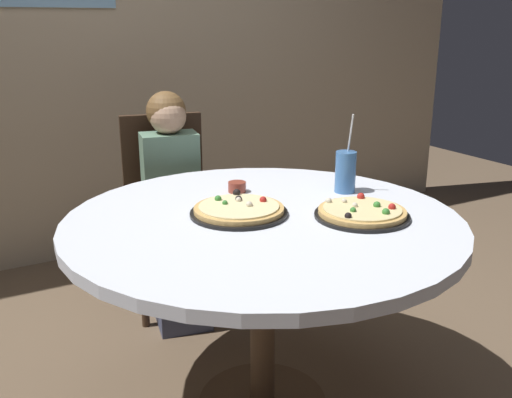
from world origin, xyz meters
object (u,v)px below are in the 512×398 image
Objects in this scene: dining_table at (263,240)px; soda_cup at (345,172)px; chair_wooden at (167,201)px; sauce_bowl at (237,187)px; pizza_veggie at (362,213)px; pizza_cheese at (239,210)px; diner_child at (175,221)px.

soda_cup reaches higher than dining_table.
chair_wooden reaches higher than sauce_bowl.
pizza_cheese is at bearing 147.17° from pizza_veggie.
soda_cup reaches higher than chair_wooden.
pizza_cheese is (-0.05, -0.76, 0.28)m from diner_child.
chair_wooden is 13.57× the size of sauce_bowl.
chair_wooden reaches higher than pizza_veggie.
dining_table is at bearing 150.27° from pizza_veggie.
sauce_bowl is at bearing 64.31° from pizza_cheese.
soda_cup is 4.38× the size of sauce_bowl.
chair_wooden reaches higher than dining_table.
pizza_cheese is 0.27m from sauce_bowl.
sauce_bowl is at bearing -82.01° from diner_child.
sauce_bowl is at bearing 116.26° from pizza_veggie.
dining_table is 4.43× the size of soda_cup.
sauce_bowl is at bearing 151.23° from soda_cup.
sauce_bowl is (-0.37, 0.20, -0.06)m from soda_cup.
diner_child reaches higher than pizza_veggie.
pizza_veggie is 0.53m from sauce_bowl.
pizza_cheese reaches higher than sauce_bowl.
dining_table is 0.35m from pizza_veggie.
diner_child is 0.81m from pizza_cheese.
soda_cup is at bearing -65.33° from chair_wooden.
sauce_bowl is (0.06, 0.31, 0.10)m from dining_table.
pizza_veggie and pizza_cheese have the same top height.
soda_cup is (0.13, 0.27, 0.06)m from pizza_veggie.
chair_wooden is at bearing 80.48° from diner_child.
soda_cup is (0.49, 0.04, 0.06)m from pizza_cheese.
soda_cup reaches higher than sauce_bowl.
diner_child reaches higher than pizza_cheese.
pizza_cheese is (-0.08, -0.94, 0.24)m from chair_wooden.
dining_table is 0.47m from soda_cup.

